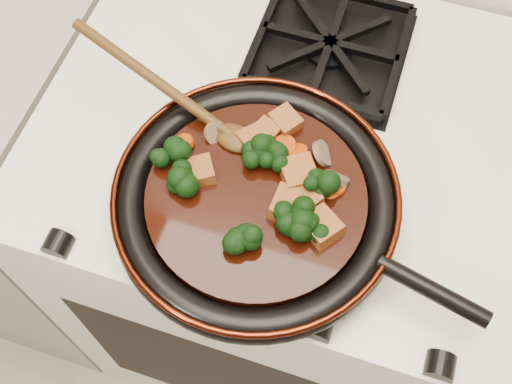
% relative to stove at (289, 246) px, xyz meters
% --- Properties ---
extents(stove, '(0.76, 0.60, 0.90)m').
position_rel_stove_xyz_m(stove, '(0.00, 0.00, 0.00)').
color(stove, white).
rests_on(stove, ground).
extents(burner_grate_front, '(0.23, 0.23, 0.03)m').
position_rel_stove_xyz_m(burner_grate_front, '(0.00, -0.14, 0.46)').
color(burner_grate_front, black).
rests_on(burner_grate_front, stove).
extents(burner_grate_back, '(0.23, 0.23, 0.03)m').
position_rel_stove_xyz_m(burner_grate_back, '(0.00, 0.14, 0.46)').
color(burner_grate_back, black).
rests_on(burner_grate_back, stove).
extents(skillet, '(0.49, 0.37, 0.05)m').
position_rel_stove_xyz_m(skillet, '(-0.02, -0.16, 0.49)').
color(skillet, black).
rests_on(skillet, burner_grate_front).
extents(braising_sauce, '(0.28, 0.28, 0.02)m').
position_rel_stove_xyz_m(braising_sauce, '(-0.02, -0.16, 0.50)').
color(braising_sauce, black).
rests_on(braising_sauce, skillet).
extents(tofu_cube_0, '(0.05, 0.05, 0.02)m').
position_rel_stove_xyz_m(tofu_cube_0, '(0.04, -0.15, 0.52)').
color(tofu_cube_0, brown).
rests_on(tofu_cube_0, braising_sauce).
extents(tofu_cube_1, '(0.05, 0.05, 0.03)m').
position_rel_stove_xyz_m(tofu_cube_1, '(-0.05, -0.09, 0.52)').
color(tofu_cube_1, brown).
rests_on(tofu_cube_1, braising_sauce).
extents(tofu_cube_2, '(0.04, 0.04, 0.02)m').
position_rel_stove_xyz_m(tofu_cube_2, '(-0.04, -0.07, 0.52)').
color(tofu_cube_2, brown).
rests_on(tofu_cube_2, braising_sauce).
extents(tofu_cube_3, '(0.05, 0.05, 0.03)m').
position_rel_stove_xyz_m(tofu_cube_3, '(0.02, -0.16, 0.52)').
color(tofu_cube_3, brown).
rests_on(tofu_cube_3, braising_sauce).
extents(tofu_cube_4, '(0.06, 0.06, 0.03)m').
position_rel_stove_xyz_m(tofu_cube_4, '(0.02, -0.12, 0.52)').
color(tofu_cube_4, brown).
rests_on(tofu_cube_4, braising_sauce).
extents(tofu_cube_5, '(0.05, 0.05, 0.02)m').
position_rel_stove_xyz_m(tofu_cube_5, '(-0.02, -0.04, 0.52)').
color(tofu_cube_5, brown).
rests_on(tofu_cube_5, braising_sauce).
extents(tofu_cube_6, '(0.06, 0.06, 0.03)m').
position_rel_stove_xyz_m(tofu_cube_6, '(0.07, -0.18, 0.52)').
color(tofu_cube_6, brown).
rests_on(tofu_cube_6, braising_sauce).
extents(tofu_cube_7, '(0.05, 0.05, 0.02)m').
position_rel_stove_xyz_m(tofu_cube_7, '(-0.10, -0.15, 0.52)').
color(tofu_cube_7, brown).
rests_on(tofu_cube_7, braising_sauce).
extents(broccoli_floret_0, '(0.07, 0.08, 0.07)m').
position_rel_stove_xyz_m(broccoli_floret_0, '(0.06, -0.13, 0.52)').
color(broccoli_floret_0, black).
rests_on(broccoli_floret_0, braising_sauce).
extents(broccoli_floret_1, '(0.09, 0.09, 0.06)m').
position_rel_stove_xyz_m(broccoli_floret_1, '(-0.14, -0.14, 0.52)').
color(broccoli_floret_1, black).
rests_on(broccoli_floret_1, braising_sauce).
extents(broccoli_floret_2, '(0.09, 0.09, 0.07)m').
position_rel_stove_xyz_m(broccoli_floret_2, '(0.06, -0.18, 0.52)').
color(broccoli_floret_2, black).
rests_on(broccoli_floret_2, braising_sauce).
extents(broccoli_floret_3, '(0.07, 0.06, 0.05)m').
position_rel_stove_xyz_m(broccoli_floret_3, '(-0.11, -0.17, 0.52)').
color(broccoli_floret_3, black).
rests_on(broccoli_floret_3, braising_sauce).
extents(broccoli_floret_4, '(0.09, 0.09, 0.07)m').
position_rel_stove_xyz_m(broccoli_floret_4, '(0.05, -0.19, 0.52)').
color(broccoli_floret_4, black).
rests_on(broccoli_floret_4, braising_sauce).
extents(broccoli_floret_5, '(0.08, 0.08, 0.06)m').
position_rel_stove_xyz_m(broccoli_floret_5, '(-0.02, -0.10, 0.52)').
color(broccoli_floret_5, black).
rests_on(broccoli_floret_5, braising_sauce).
extents(broccoli_floret_6, '(0.06, 0.07, 0.06)m').
position_rel_stove_xyz_m(broccoli_floret_6, '(-0.01, -0.23, 0.52)').
color(broccoli_floret_6, black).
rests_on(broccoli_floret_6, braising_sauce).
extents(broccoli_floret_7, '(0.08, 0.08, 0.07)m').
position_rel_stove_xyz_m(broccoli_floret_7, '(-0.03, -0.11, 0.52)').
color(broccoli_floret_7, black).
rests_on(broccoli_floret_7, braising_sauce).
extents(broccoli_floret_8, '(0.08, 0.09, 0.07)m').
position_rel_stove_xyz_m(broccoli_floret_8, '(0.03, -0.18, 0.52)').
color(broccoli_floret_8, black).
rests_on(broccoli_floret_8, braising_sauce).
extents(carrot_coin_0, '(0.03, 0.03, 0.02)m').
position_rel_stove_xyz_m(carrot_coin_0, '(-0.13, -0.12, 0.51)').
color(carrot_coin_0, '#BC3605').
rests_on(carrot_coin_0, braising_sauce).
extents(carrot_coin_1, '(0.03, 0.03, 0.01)m').
position_rel_stove_xyz_m(carrot_coin_1, '(0.07, -0.12, 0.51)').
color(carrot_coin_1, '#BC3605').
rests_on(carrot_coin_1, braising_sauce).
extents(carrot_coin_2, '(0.03, 0.03, 0.02)m').
position_rel_stove_xyz_m(carrot_coin_2, '(0.01, -0.08, 0.51)').
color(carrot_coin_2, '#BC3605').
rests_on(carrot_coin_2, braising_sauce).
extents(carrot_coin_3, '(0.03, 0.03, 0.01)m').
position_rel_stove_xyz_m(carrot_coin_3, '(-0.01, -0.08, 0.51)').
color(carrot_coin_3, '#BC3605').
rests_on(carrot_coin_3, braising_sauce).
extents(carrot_coin_4, '(0.03, 0.03, 0.01)m').
position_rel_stove_xyz_m(carrot_coin_4, '(0.07, -0.12, 0.51)').
color(carrot_coin_4, '#BC3605').
rests_on(carrot_coin_4, braising_sauce).
extents(mushroom_slice_0, '(0.04, 0.04, 0.03)m').
position_rel_stove_xyz_m(mushroom_slice_0, '(0.07, -0.11, 0.52)').
color(mushroom_slice_0, brown).
rests_on(mushroom_slice_0, braising_sauce).
extents(mushroom_slice_1, '(0.04, 0.04, 0.03)m').
position_rel_stove_xyz_m(mushroom_slice_1, '(0.04, -0.08, 0.52)').
color(mushroom_slice_1, brown).
rests_on(mushroom_slice_1, braising_sauce).
extents(mushroom_slice_2, '(0.04, 0.04, 0.03)m').
position_rel_stove_xyz_m(mushroom_slice_2, '(-0.10, -0.09, 0.52)').
color(mushroom_slice_2, brown).
rests_on(mushroom_slice_2, braising_sauce).
extents(wooden_spoon, '(0.16, 0.07, 0.26)m').
position_rel_stove_xyz_m(wooden_spoon, '(-0.14, -0.07, 0.53)').
color(wooden_spoon, '#482D0F').
rests_on(wooden_spoon, braising_sauce).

